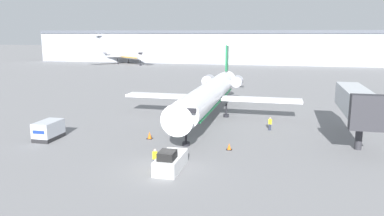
# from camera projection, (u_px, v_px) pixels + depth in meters

# --- Properties ---
(ground_plane) EXTENTS (600.00, 600.00, 0.00)m
(ground_plane) POSITION_uv_depth(u_px,v_px,m) (164.00, 171.00, 32.67)
(ground_plane) COLOR slate
(terminal_building) EXTENTS (180.00, 16.80, 12.78)m
(terminal_building) POSITION_uv_depth(u_px,v_px,m) (257.00, 47.00, 145.80)
(terminal_building) COLOR #9EA3AD
(terminal_building) RESTS_ON ground
(airplane_main) EXTENTS (24.95, 33.81, 9.84)m
(airplane_main) POSITION_uv_depth(u_px,v_px,m) (210.00, 93.00, 52.25)
(airplane_main) COLOR white
(airplane_main) RESTS_ON ground
(pushback_tug) EXTENTS (1.97, 4.70, 1.96)m
(pushback_tug) POSITION_uv_depth(u_px,v_px,m) (170.00, 161.00, 32.87)
(pushback_tug) COLOR silver
(pushback_tug) RESTS_ON ground
(luggage_cart) EXTENTS (2.02, 3.59, 2.09)m
(luggage_cart) POSITION_uv_depth(u_px,v_px,m) (49.00, 130.00, 42.13)
(luggage_cart) COLOR #232326
(luggage_cart) RESTS_ON ground
(worker_near_tug) EXTENTS (0.40, 0.25, 1.77)m
(worker_near_tug) POSITION_uv_depth(u_px,v_px,m) (155.00, 158.00, 33.11)
(worker_near_tug) COLOR #232838
(worker_near_tug) RESTS_ON ground
(worker_by_wing) EXTENTS (0.40, 0.24, 1.63)m
(worker_by_wing) POSITION_uv_depth(u_px,v_px,m) (270.00, 124.00, 46.08)
(worker_by_wing) COLOR #232838
(worker_by_wing) RESTS_ON ground
(traffic_cone_left) EXTENTS (0.67, 0.67, 0.82)m
(traffic_cone_left) POSITION_uv_depth(u_px,v_px,m) (150.00, 135.00, 42.45)
(traffic_cone_left) COLOR black
(traffic_cone_left) RESTS_ON ground
(traffic_cone_right) EXTENTS (0.57, 0.57, 0.69)m
(traffic_cone_right) POSITION_uv_depth(u_px,v_px,m) (229.00, 147.00, 38.45)
(traffic_cone_right) COLOR black
(traffic_cone_right) RESTS_ON ground
(airplane_parked_far_left) EXTENTS (27.63, 27.50, 10.95)m
(airplane_parked_far_left) POSITION_uv_depth(u_px,v_px,m) (124.00, 53.00, 144.96)
(airplane_parked_far_left) COLOR white
(airplane_parked_far_left) RESTS_ON ground
(jet_bridge) EXTENTS (3.20, 13.31, 6.19)m
(jet_bridge) POSITION_uv_depth(u_px,v_px,m) (357.00, 102.00, 40.35)
(jet_bridge) COLOR #2D2D33
(jet_bridge) RESTS_ON ground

